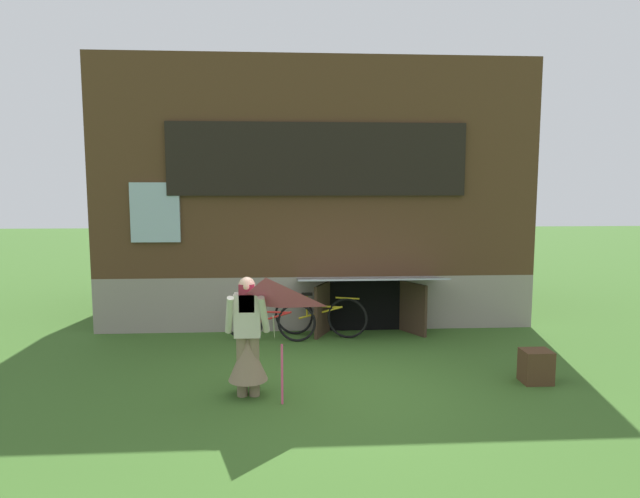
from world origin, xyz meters
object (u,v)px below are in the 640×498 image
(bicycle_yellow, at_px, (320,316))
(wooden_crate, at_px, (536,366))
(bicycle_red, at_px, (270,321))
(kite, at_px, (266,312))
(person, at_px, (248,347))

(bicycle_yellow, height_order, wooden_crate, bicycle_yellow)
(bicycle_yellow, relative_size, bicycle_red, 1.04)
(kite, relative_size, bicycle_red, 0.94)
(kite, height_order, bicycle_red, kite)
(person, relative_size, kite, 1.04)
(person, bearing_deg, kite, -82.21)
(bicycle_red, distance_m, wooden_crate, 4.45)
(person, height_order, bicycle_red, person)
(kite, bearing_deg, bicycle_yellow, 75.83)
(person, relative_size, bicycle_red, 0.98)
(bicycle_yellow, distance_m, bicycle_red, 0.95)
(person, distance_m, bicycle_yellow, 3.03)
(bicycle_yellow, distance_m, wooden_crate, 3.86)
(bicycle_yellow, bearing_deg, bicycle_red, -146.29)
(person, xyz_separation_m, kite, (0.27, -0.56, 0.59))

